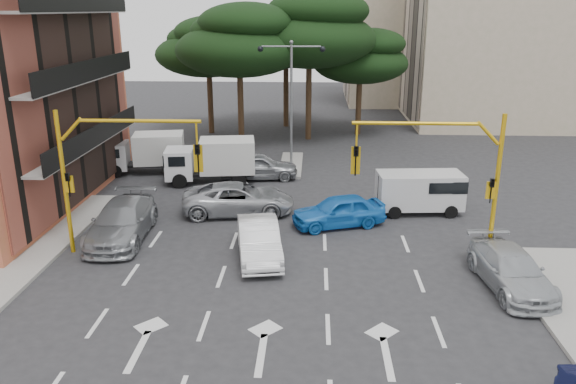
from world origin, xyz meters
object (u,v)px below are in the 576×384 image
at_px(car_white_hatch, 259,240).
at_px(signal_mast_left, 106,163).
at_px(car_silver_cross_a, 239,199).
at_px(signal_mast_right, 452,168).
at_px(car_blue_compact, 339,211).
at_px(car_silver_cross_b, 259,166).
at_px(car_silver_parked, 511,270).
at_px(box_truck_a, 144,153).
at_px(car_silver_wagon, 122,221).
at_px(street_lamp_center, 291,82).
at_px(box_truck_b, 211,161).
at_px(van_white, 419,192).

bearing_deg(car_white_hatch, signal_mast_left, 168.71).
xyz_separation_m(signal_mast_left, car_silver_cross_a, (4.57, 5.01, -3.12)).
height_order(signal_mast_right, car_blue_compact, signal_mast_right).
xyz_separation_m(car_silver_cross_b, car_silver_parked, (10.50, -13.33, -0.09)).
xyz_separation_m(car_silver_cross_b, box_truck_a, (-7.20, 1.00, 0.45)).
height_order(car_white_hatch, car_blue_compact, car_white_hatch).
bearing_deg(car_silver_cross_a, signal_mast_right, -125.58).
height_order(signal_mast_left, car_silver_wagon, signal_mast_left).
height_order(street_lamp_center, box_truck_b, street_lamp_center).
bearing_deg(car_silver_cross_a, box_truck_b, 17.17).
distance_m(signal_mast_right, car_white_hatch, 8.15).
bearing_deg(signal_mast_right, car_white_hatch, -178.89).
distance_m(car_silver_wagon, box_truck_b, 8.96).
bearing_deg(signal_mast_right, box_truck_a, 142.77).
height_order(signal_mast_left, street_lamp_center, street_lamp_center).
height_order(street_lamp_center, car_silver_cross_b, street_lamp_center).
bearing_deg(car_silver_wagon, car_silver_cross_b, 58.72).
distance_m(car_silver_cross_b, van_white, 10.11).
height_order(street_lamp_center, box_truck_a, street_lamp_center).
bearing_deg(box_truck_a, box_truck_b, -122.94).
bearing_deg(car_white_hatch, box_truck_b, 100.22).
bearing_deg(car_blue_compact, car_silver_cross_b, -167.48).
bearing_deg(car_silver_cross_a, car_silver_parked, -130.43).
bearing_deg(box_truck_b, car_silver_cross_a, -163.74).
bearing_deg(car_silver_parked, box_truck_a, 134.73).
relative_size(car_silver_wagon, box_truck_a, 1.12).
relative_size(car_white_hatch, car_silver_parked, 0.96).
xyz_separation_m(signal_mast_right, car_blue_compact, (-4.14, 3.53, -3.14)).
height_order(signal_mast_left, car_silver_cross_a, signal_mast_left).
relative_size(car_silver_cross_b, box_truck_a, 0.92).
bearing_deg(street_lamp_center, box_truck_a, -167.47).
distance_m(car_blue_compact, car_silver_cross_b, 8.71).
bearing_deg(car_silver_wagon, signal_mast_right, -9.06).
xyz_separation_m(van_white, box_truck_a, (-15.74, 6.41, 0.19)).
relative_size(street_lamp_center, car_white_hatch, 1.69).
distance_m(signal_mast_right, signal_mast_left, 13.61).
bearing_deg(box_truck_a, signal_mast_left, 179.92).
height_order(signal_mast_right, car_silver_cross_a, signal_mast_right).
distance_m(car_silver_wagon, car_silver_parked, 16.13).
height_order(signal_mast_left, car_blue_compact, signal_mast_left).
distance_m(signal_mast_left, car_silver_cross_a, 7.46).
relative_size(car_white_hatch, car_silver_cross_a, 0.84).
xyz_separation_m(car_silver_cross_a, box_truck_b, (-2.26, 5.14, 0.52)).
height_order(car_silver_cross_a, box_truck_a, box_truck_a).
bearing_deg(car_silver_wagon, box_truck_b, 71.37).
distance_m(car_silver_cross_a, box_truck_b, 5.64).
xyz_separation_m(street_lamp_center, car_silver_wagon, (-6.96, -12.47, -4.61)).
distance_m(car_white_hatch, box_truck_b, 10.97).
relative_size(signal_mast_left, car_silver_parked, 1.25).
bearing_deg(box_truck_b, signal_mast_right, -139.41).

